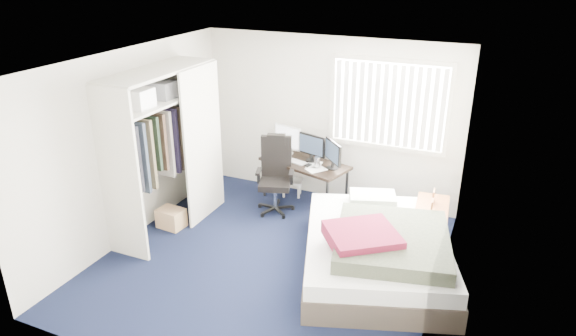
% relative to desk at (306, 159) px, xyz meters
% --- Properties ---
extents(ground, '(4.20, 4.20, 0.00)m').
position_rel_desk_xyz_m(ground, '(0.23, -1.75, -0.70)').
color(ground, black).
rests_on(ground, ground).
extents(room_shell, '(4.20, 4.20, 4.20)m').
position_rel_desk_xyz_m(room_shell, '(0.23, -1.75, 0.81)').
color(room_shell, silver).
rests_on(room_shell, ground).
extents(window_assembly, '(1.72, 0.09, 1.32)m').
position_rel_desk_xyz_m(window_assembly, '(1.13, 0.29, 0.90)').
color(window_assembly, white).
rests_on(window_assembly, ground).
extents(closet, '(0.64, 1.84, 2.22)m').
position_rel_desk_xyz_m(closet, '(-1.45, -1.49, 0.65)').
color(closet, beige).
rests_on(closet, ground).
extents(desk, '(1.46, 0.97, 1.12)m').
position_rel_desk_xyz_m(desk, '(0.00, 0.00, 0.00)').
color(desk, black).
rests_on(desk, ground).
extents(office_chair, '(0.68, 0.68, 1.15)m').
position_rel_desk_xyz_m(office_chair, '(-0.31, -0.43, -0.26)').
color(office_chair, black).
rests_on(office_chair, ground).
extents(footstool, '(0.38, 0.33, 0.26)m').
position_rel_desk_xyz_m(footstool, '(-0.27, 0.10, -0.50)').
color(footstool, white).
rests_on(footstool, ground).
extents(nightstand, '(0.48, 0.85, 0.74)m').
position_rel_desk_xyz_m(nightstand, '(1.98, -0.56, -0.21)').
color(nightstand, brown).
rests_on(nightstand, ground).
extents(bed, '(2.30, 2.64, 0.73)m').
position_rel_desk_xyz_m(bed, '(1.50, -1.44, -0.40)').
color(bed, '#3F352D').
rests_on(bed, ground).
extents(pine_box, '(0.38, 0.30, 0.27)m').
position_rel_desk_xyz_m(pine_box, '(-1.42, -1.52, -0.57)').
color(pine_box, tan).
rests_on(pine_box, ground).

